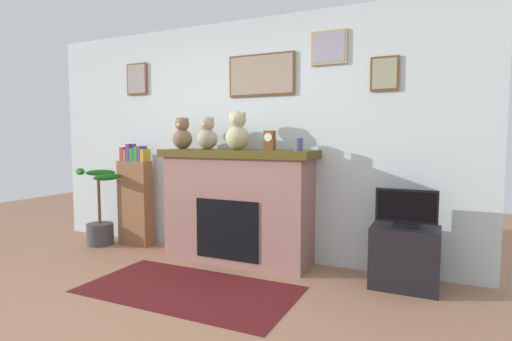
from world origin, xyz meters
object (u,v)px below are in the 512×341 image
(mantel_clock, at_px, (269,140))
(teddy_bear_tan, at_px, (237,132))
(bookshelf, at_px, (135,198))
(teddy_bear_cream, at_px, (207,135))
(candle_jar, at_px, (299,144))
(teddy_bear_brown, at_px, (182,135))
(tv_stand, at_px, (405,257))
(fireplace, at_px, (238,205))
(potted_plant, at_px, (99,219))
(television, at_px, (406,209))

(mantel_clock, height_order, teddy_bear_tan, teddy_bear_tan)
(bookshelf, xyz_separation_m, teddy_bear_cream, (1.08, -0.06, 0.78))
(candle_jar, height_order, teddy_bear_brown, teddy_bear_brown)
(teddy_bear_cream, bearing_deg, bookshelf, 176.95)
(candle_jar, height_order, teddy_bear_tan, teddy_bear_tan)
(tv_stand, distance_m, teddy_bear_cream, 2.32)
(fireplace, xyz_separation_m, mantel_clock, (0.38, -0.02, 0.69))
(fireplace, xyz_separation_m, tv_stand, (1.69, -0.06, -0.33))
(potted_plant, xyz_separation_m, tv_stand, (3.54, 0.09, -0.05))
(tv_stand, relative_size, teddy_bear_tan, 1.42)
(teddy_bear_cream, bearing_deg, television, -1.22)
(potted_plant, relative_size, candle_jar, 7.75)
(fireplace, distance_m, television, 1.70)
(potted_plant, relative_size, mantel_clock, 4.81)
(candle_jar, height_order, mantel_clock, mantel_clock)
(fireplace, distance_m, tv_stand, 1.73)
(bookshelf, distance_m, candle_jar, 2.23)
(fireplace, bearing_deg, teddy_bear_cream, -177.10)
(tv_stand, bearing_deg, fireplace, 177.95)
(teddy_bear_cream, bearing_deg, fireplace, 2.90)
(television, relative_size, teddy_bear_cream, 1.45)
(television, height_order, teddy_bear_brown, teddy_bear_brown)
(tv_stand, height_order, candle_jar, candle_jar)
(tv_stand, bearing_deg, candle_jar, 177.56)
(candle_jar, height_order, teddy_bear_cream, teddy_bear_cream)
(fireplace, bearing_deg, mantel_clock, -2.85)
(teddy_bear_brown, bearing_deg, candle_jar, 0.02)
(fireplace, distance_m, potted_plant, 1.88)
(bookshelf, distance_m, teddy_bear_brown, 1.09)
(tv_stand, height_order, teddy_bear_cream, teddy_bear_cream)
(potted_plant, height_order, television, potted_plant)
(tv_stand, relative_size, teddy_bear_cream, 1.61)
(bookshelf, relative_size, teddy_bear_brown, 3.50)
(potted_plant, bearing_deg, mantel_clock, 3.36)
(television, bearing_deg, tv_stand, 90.00)
(bookshelf, bearing_deg, candle_jar, -1.54)
(potted_plant, distance_m, teddy_bear_tan, 2.14)
(fireplace, height_order, tv_stand, fireplace)
(bookshelf, height_order, tv_stand, bookshelf)
(teddy_bear_cream, bearing_deg, teddy_bear_brown, -180.00)
(fireplace, distance_m, candle_jar, 0.95)
(potted_plant, bearing_deg, television, 1.42)
(fireplace, relative_size, teddy_bear_cream, 4.76)
(fireplace, xyz_separation_m, television, (1.69, -0.06, 0.10))
(mantel_clock, relative_size, teddy_bear_brown, 0.56)
(potted_plant, distance_m, teddy_bear_cream, 1.82)
(bookshelf, height_order, candle_jar, candle_jar)
(fireplace, xyz_separation_m, teddy_bear_tan, (0.01, -0.02, 0.77))
(fireplace, bearing_deg, bookshelf, 178.43)
(bookshelf, distance_m, tv_stand, 3.15)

